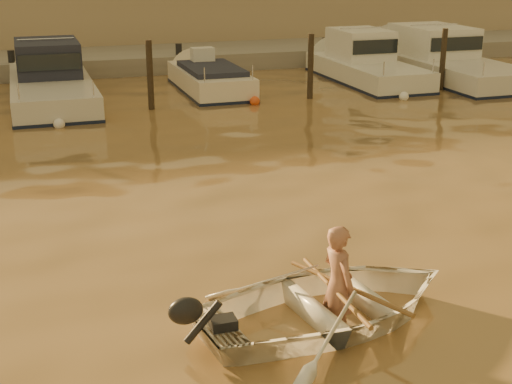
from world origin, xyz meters
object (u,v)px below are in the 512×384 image
object	(u,v)px
moored_boat_4	(367,64)
moored_boat_5	(444,59)
person	(338,285)
moored_boat_2	(51,80)
dinghy	(331,304)
moored_boat_3	(210,84)

from	to	relation	value
moored_boat_4	moored_boat_5	world-z (taller)	same
person	moored_boat_2	world-z (taller)	moored_boat_2
moored_boat_4	person	bearing A→B (deg)	-117.81
dinghy	moored_boat_3	world-z (taller)	moored_boat_3
dinghy	person	bearing A→B (deg)	-90.00
dinghy	moored_boat_4	distance (m)	17.39
dinghy	moored_boat_3	size ratio (longest dim) A/B	0.64
dinghy	moored_boat_5	world-z (taller)	moored_boat_5
person	moored_boat_4	distance (m)	17.33
dinghy	person	world-z (taller)	person
person	moored_boat_5	xyz separation A→B (m)	(11.18, 15.33, 0.14)
moored_boat_4	moored_boat_5	distance (m)	3.10
moored_boat_2	moored_boat_4	bearing A→B (deg)	0.00
dinghy	moored_boat_3	xyz separation A→B (m)	(2.48, 15.34, -0.02)
moored_boat_4	moored_boat_5	size ratio (longest dim) A/B	0.76
person	moored_boat_5	size ratio (longest dim) A/B	0.18
moored_boat_2	dinghy	bearing A→B (deg)	-80.48
moored_boat_3	moored_boat_5	world-z (taller)	moored_boat_5
moored_boat_2	person	bearing A→B (deg)	-80.11
person	moored_boat_4	xyz separation A→B (m)	(8.08, 15.33, 0.14)
dinghy	moored_boat_5	xyz separation A→B (m)	(11.28, 15.34, 0.38)
dinghy	moored_boat_5	size ratio (longest dim) A/B	0.39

